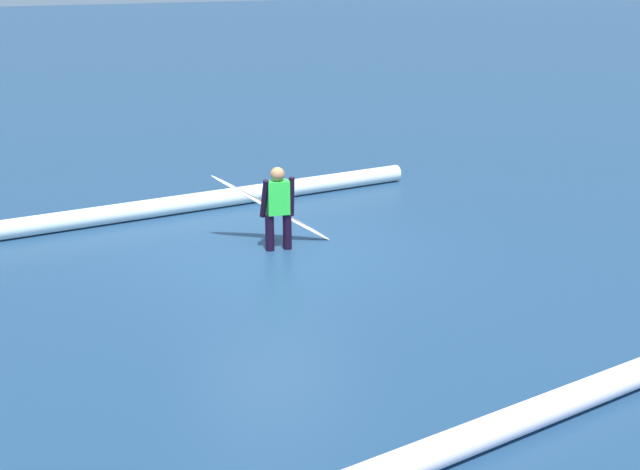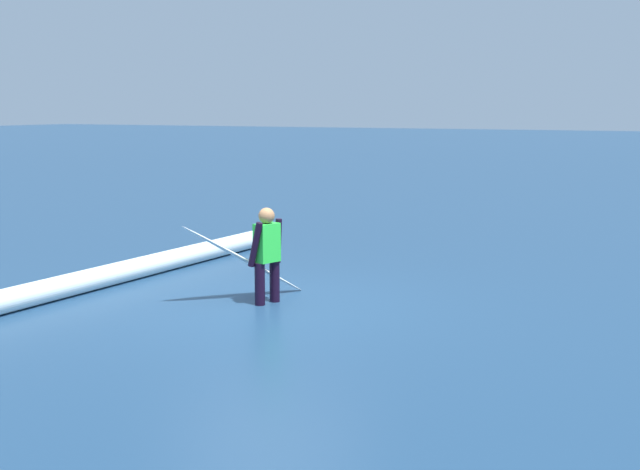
% 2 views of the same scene
% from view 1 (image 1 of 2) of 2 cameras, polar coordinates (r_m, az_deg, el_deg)
% --- Properties ---
extents(ground_plane, '(178.02, 178.02, 0.00)m').
position_cam_1_polar(ground_plane, '(13.04, -3.31, -1.14)').
color(ground_plane, navy).
extents(surfer, '(0.51, 0.31, 1.32)m').
position_cam_1_polar(surfer, '(12.92, -2.87, 2.09)').
color(surfer, black).
rests_on(surfer, ground_plane).
extents(surfboard, '(1.77, 1.11, 1.14)m').
position_cam_1_polar(surfboard, '(13.39, -3.32, 1.83)').
color(surfboard, white).
rests_on(surfboard, ground_plane).
extents(wave_crest_foreground, '(14.06, 0.66, 0.32)m').
position_cam_1_polar(wave_crest_foreground, '(14.61, -17.85, 0.78)').
color(wave_crest_foreground, white).
rests_on(wave_crest_foreground, ground_plane).
extents(wave_crest_midground, '(21.36, 0.73, 0.29)m').
position_cam_1_polar(wave_crest_midground, '(9.21, 19.11, -9.55)').
color(wave_crest_midground, white).
rests_on(wave_crest_midground, ground_plane).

